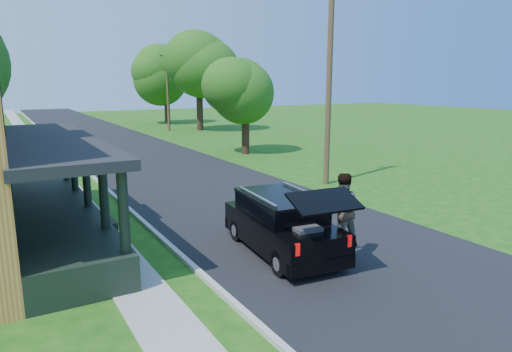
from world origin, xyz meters
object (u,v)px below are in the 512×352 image
black_suv (282,224)px  skateboarder (342,210)px  tree_right_near (245,87)px  utility_pole_near (329,80)px

black_suv → skateboarder: 1.75m
skateboarder → tree_right_near: (6.81, 17.78, 2.96)m
skateboarder → utility_pole_near: (5.68, 7.70, 3.40)m
tree_right_near → skateboarder: bearing=-110.9°
black_suv → utility_pole_near: 10.07m
black_suv → utility_pole_near: utility_pole_near is taller
skateboarder → utility_pole_near: bearing=-113.3°
skateboarder → tree_right_near: tree_right_near is taller
black_suv → skateboarder: bearing=-46.6°
black_suv → tree_right_near: (7.81, 16.48, 3.55)m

